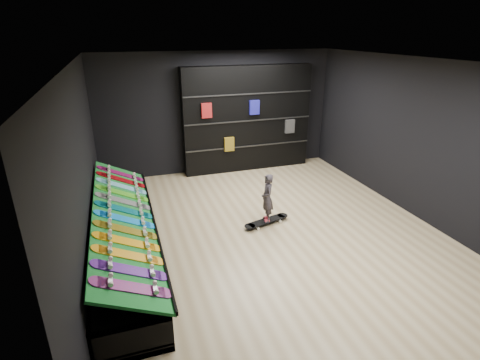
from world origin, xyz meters
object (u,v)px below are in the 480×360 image
object	(u,v)px
child	(267,207)
floor_skateboard	(267,222)
display_rack	(125,242)
back_shelving	(247,119)

from	to	relation	value
child	floor_skateboard	bearing A→B (deg)	180.00
display_rack	floor_skateboard	world-z (taller)	display_rack
floor_skateboard	display_rack	bearing A→B (deg)	170.24
back_shelving	floor_skateboard	bearing A→B (deg)	-102.41
display_rack	floor_skateboard	xyz separation A→B (m)	(2.60, 0.24, -0.20)
back_shelving	floor_skateboard	distance (m)	3.40
floor_skateboard	child	bearing A→B (deg)	0.00
display_rack	child	distance (m)	2.61
floor_skateboard	back_shelving	bearing A→B (deg)	62.55
display_rack	back_shelving	world-z (taller)	back_shelving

